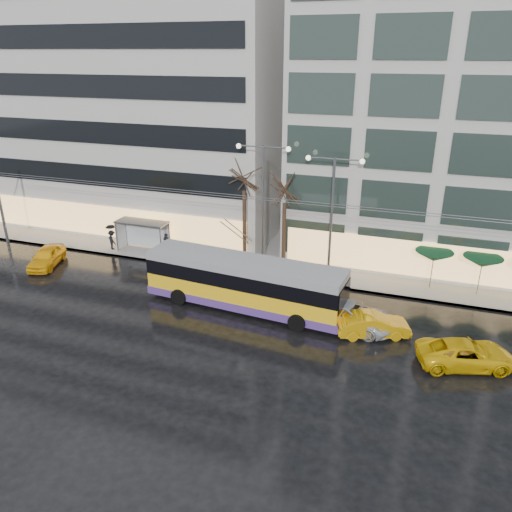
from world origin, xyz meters
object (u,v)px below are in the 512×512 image
at_px(street_lamp_near, 263,190).
at_px(taxi_a, 47,257).
at_px(trolleybus, 244,285).
at_px(bus_shelter, 139,229).

bearing_deg(street_lamp_near, taxi_a, -162.12).
relative_size(trolleybus, taxi_a, 3.06).
height_order(street_lamp_near, taxi_a, street_lamp_near).
bearing_deg(bus_shelter, trolleybus, -29.11).
relative_size(bus_shelter, taxi_a, 0.99).
height_order(trolleybus, bus_shelter, trolleybus).
height_order(trolleybus, street_lamp_near, street_lamp_near).
bearing_deg(trolleybus, street_lamp_near, 98.06).
relative_size(trolleybus, bus_shelter, 3.09).
bearing_deg(trolleybus, bus_shelter, 150.89).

